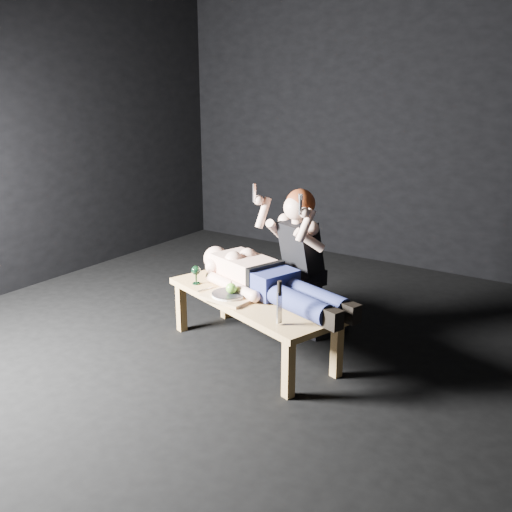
% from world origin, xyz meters
% --- Properties ---
extents(ground, '(5.00, 5.00, 0.00)m').
position_xyz_m(ground, '(0.00, 0.00, 0.00)').
color(ground, black).
rests_on(ground, ground).
extents(back_wall, '(5.00, 0.00, 5.00)m').
position_xyz_m(back_wall, '(0.00, 2.50, 1.50)').
color(back_wall, black).
rests_on(back_wall, ground).
extents(table, '(1.58, 0.99, 0.45)m').
position_xyz_m(table, '(0.20, -0.25, 0.23)').
color(table, tan).
rests_on(table, ground).
extents(lying_man, '(1.56, 0.89, 0.26)m').
position_xyz_m(lying_man, '(0.29, -0.14, 0.58)').
color(lying_man, beige).
rests_on(lying_man, table).
extents(kneeling_woman, '(0.88, 0.93, 1.25)m').
position_xyz_m(kneeling_woman, '(0.40, 0.23, 0.62)').
color(kneeling_woman, black).
rests_on(kneeling_woman, ground).
extents(serving_tray, '(0.39, 0.30, 0.02)m').
position_xyz_m(serving_tray, '(0.08, -0.38, 0.46)').
color(serving_tray, tan).
rests_on(serving_tray, table).
extents(plate, '(0.27, 0.27, 0.02)m').
position_xyz_m(plate, '(0.08, -0.38, 0.48)').
color(plate, white).
rests_on(plate, serving_tray).
extents(apple, '(0.08, 0.08, 0.08)m').
position_xyz_m(apple, '(0.10, -0.37, 0.53)').
color(apple, green).
rests_on(apple, plate).
extents(goblet, '(0.09, 0.09, 0.15)m').
position_xyz_m(goblet, '(-0.32, -0.27, 0.52)').
color(goblet, black).
rests_on(goblet, table).
extents(fork_flat, '(0.05, 0.16, 0.01)m').
position_xyz_m(fork_flat, '(-0.17, -0.33, 0.45)').
color(fork_flat, '#B2B2B7').
rests_on(fork_flat, table).
extents(knife_flat, '(0.09, 0.14, 0.01)m').
position_xyz_m(knife_flat, '(0.18, -0.39, 0.45)').
color(knife_flat, '#B2B2B7').
rests_on(knife_flat, table).
extents(spoon_flat, '(0.05, 0.16, 0.01)m').
position_xyz_m(spoon_flat, '(0.17, -0.31, 0.45)').
color(spoon_flat, '#B2B2B7').
rests_on(spoon_flat, table).
extents(carving_knife, '(0.05, 0.05, 0.30)m').
position_xyz_m(carving_knife, '(0.64, -0.58, 0.60)').
color(carving_knife, '#B2B2B7').
rests_on(carving_knife, table).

